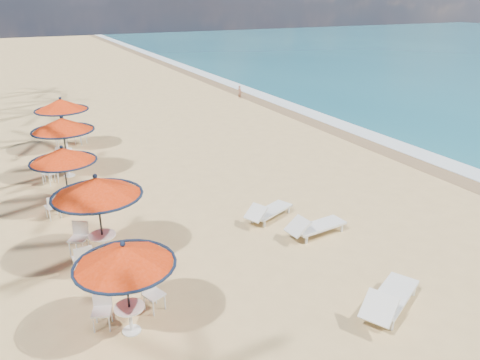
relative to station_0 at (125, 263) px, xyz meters
The scene contains 12 objects.
ground 5.29m from the station_0, ahead, with size 160.00×160.00×0.00m, color tan.
foam_strip 17.43m from the station_0, 34.31° to the left, with size 1.20×140.00×0.04m, color white.
wetsand_band 16.70m from the station_0, 36.06° to the left, with size 1.40×140.00×0.02m, color olive.
station_0 is the anchor object (origin of this frame).
station_1 3.18m from the station_0, 89.62° to the left, with size 2.30×2.30×2.40m.
station_2 6.78m from the station_0, 92.51° to the left, with size 2.08×2.08×2.17m.
station_3 9.98m from the station_0, 89.87° to the left, with size 2.30×2.32×2.40m.
station_4 13.61m from the station_0, 87.87° to the left, with size 2.32×2.43×2.42m.
lounger_near 5.72m from the station_0, 20.49° to the right, with size 2.18×1.57×0.76m.
lounger_mid 6.17m from the station_0, 16.43° to the left, with size 1.96×0.79×0.68m.
lounger_far 6.17m from the station_0, 32.25° to the left, with size 1.88×1.23×0.65m.
person 23.71m from the station_0, 58.06° to the left, with size 0.33×0.22×0.91m, color #8B5A47.
Camera 1 is at (-6.54, -7.92, 6.54)m, focal length 35.00 mm.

